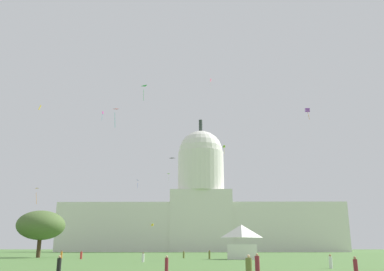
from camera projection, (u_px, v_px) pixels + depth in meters
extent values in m
cube|color=silver|center=(131.00, 228.00, 199.92)|extent=(68.25, 18.94, 22.82)
cube|color=silver|center=(272.00, 227.00, 198.82)|extent=(68.25, 18.94, 22.82)
cube|color=silver|center=(201.00, 221.00, 200.15)|extent=(29.41, 20.83, 28.75)
cylinder|color=silver|center=(201.00, 172.00, 206.52)|extent=(22.95, 22.95, 19.86)
sphere|color=silver|center=(201.00, 153.00, 209.13)|extent=(22.31, 22.31, 22.31)
cylinder|color=#2D3833|center=(201.00, 126.00, 212.87)|extent=(1.80, 1.80, 6.24)
cube|color=white|center=(242.00, 252.00, 78.02)|extent=(5.84, 5.01, 2.75)
pyramid|color=white|center=(241.00, 231.00, 79.02)|extent=(6.13, 5.27, 2.45)
cylinder|color=#42301E|center=(39.00, 246.00, 90.15)|extent=(0.87, 0.87, 5.00)
ellipsoid|color=#4C6633|center=(41.00, 225.00, 91.31)|extent=(10.98, 10.64, 6.41)
cylinder|color=black|center=(59.00, 267.00, 32.91)|extent=(0.42, 0.42, 1.38)
sphere|color=tan|center=(60.00, 257.00, 33.12)|extent=(0.26, 0.26, 0.21)
cylinder|color=maroon|center=(356.00, 268.00, 32.57)|extent=(0.40, 0.40, 1.31)
sphere|color=#A37556|center=(355.00, 258.00, 32.77)|extent=(0.26, 0.26, 0.22)
cylinder|color=silver|center=(331.00, 262.00, 44.54)|extent=(0.44, 0.44, 1.24)
sphere|color=#A37556|center=(330.00, 255.00, 44.73)|extent=(0.29, 0.29, 0.23)
cylinder|color=olive|center=(209.00, 255.00, 80.05)|extent=(0.53, 0.53, 1.47)
sphere|color=#A37556|center=(209.00, 251.00, 80.27)|extent=(0.32, 0.32, 0.23)
cylinder|color=maroon|center=(257.00, 264.00, 37.10)|extent=(0.60, 0.60, 1.47)
sphere|color=tan|center=(257.00, 255.00, 37.33)|extent=(0.32, 0.32, 0.23)
cylinder|color=orange|center=(61.00, 255.00, 83.37)|extent=(0.48, 0.48, 1.37)
sphere|color=#A37556|center=(62.00, 251.00, 83.58)|extent=(0.31, 0.31, 0.24)
cylinder|color=olive|center=(184.00, 255.00, 85.50)|extent=(0.52, 0.52, 1.28)
sphere|color=tan|center=(184.00, 251.00, 85.70)|extent=(0.34, 0.34, 0.24)
cylinder|color=maroon|center=(167.00, 265.00, 38.89)|extent=(0.40, 0.40, 1.25)
sphere|color=beige|center=(167.00, 257.00, 39.08)|extent=(0.26, 0.26, 0.22)
cylinder|color=silver|center=(143.00, 258.00, 63.20)|extent=(0.44, 0.44, 1.24)
sphere|color=brown|center=(143.00, 253.00, 63.40)|extent=(0.23, 0.23, 0.22)
cylinder|color=olive|center=(249.00, 268.00, 29.87)|extent=(0.53, 0.53, 1.48)
sphere|color=beige|center=(248.00, 256.00, 30.09)|extent=(0.26, 0.26, 0.23)
cylinder|color=red|center=(81.00, 255.00, 79.16)|extent=(0.45, 0.45, 1.35)
sphere|color=#A37556|center=(81.00, 251.00, 79.37)|extent=(0.24, 0.24, 0.22)
pyramid|color=red|center=(115.00, 110.00, 91.57)|extent=(1.17, 0.67, 0.30)
cylinder|color=teal|center=(115.00, 120.00, 91.28)|extent=(0.24, 0.32, 3.48)
cube|color=#D1339E|center=(103.00, 113.00, 143.93)|extent=(0.24, 0.79, 1.00)
cylinder|color=#33BCDB|center=(102.00, 117.00, 143.50)|extent=(0.18, 0.27, 2.43)
pyramid|color=green|center=(145.00, 88.00, 100.43)|extent=(1.48, 1.11, 0.28)
cylinder|color=green|center=(144.00, 95.00, 99.68)|extent=(0.14, 0.14, 2.86)
pyramid|color=blue|center=(139.00, 181.00, 171.97)|extent=(0.96, 1.61, 0.26)
cylinder|color=blue|center=(138.00, 186.00, 171.54)|extent=(0.23, 0.25, 2.09)
pyramid|color=black|center=(172.00, 159.00, 122.52)|extent=(1.69, 1.04, 0.17)
cube|color=purple|center=(307.00, 111.00, 87.82)|extent=(0.86, 0.93, 0.60)
cube|color=purple|center=(307.00, 109.00, 87.94)|extent=(0.86, 0.93, 0.60)
cylinder|color=orange|center=(309.00, 116.00, 87.53)|extent=(0.26, 0.30, 1.76)
pyramid|color=orange|center=(39.00, 190.00, 112.54)|extent=(1.56, 1.73, 0.16)
cylinder|color=orange|center=(36.00, 198.00, 111.71)|extent=(0.38, 0.35, 3.05)
cube|color=gold|center=(40.00, 108.00, 113.43)|extent=(0.70, 0.89, 1.36)
cube|color=yellow|center=(152.00, 225.00, 153.45)|extent=(0.90, 0.84, 0.57)
cube|color=yellow|center=(152.00, 224.00, 153.56)|extent=(0.90, 0.84, 0.57)
cube|color=#8CD133|center=(224.00, 147.00, 188.03)|extent=(1.08, 1.03, 0.54)
cube|color=#8CD133|center=(224.00, 146.00, 188.17)|extent=(1.08, 1.03, 0.54)
cylinder|color=yellow|center=(224.00, 151.00, 187.59)|extent=(0.35, 0.12, 2.99)
pyramid|color=white|center=(167.00, 174.00, 127.78)|extent=(1.23, 1.33, 0.38)
cylinder|color=white|center=(169.00, 179.00, 127.56)|extent=(0.24, 0.31, 1.63)
cube|color=pink|center=(211.00, 80.00, 138.47)|extent=(0.65, 1.08, 1.08)
cylinder|color=white|center=(210.00, 85.00, 138.01)|extent=(0.25, 0.18, 2.46)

